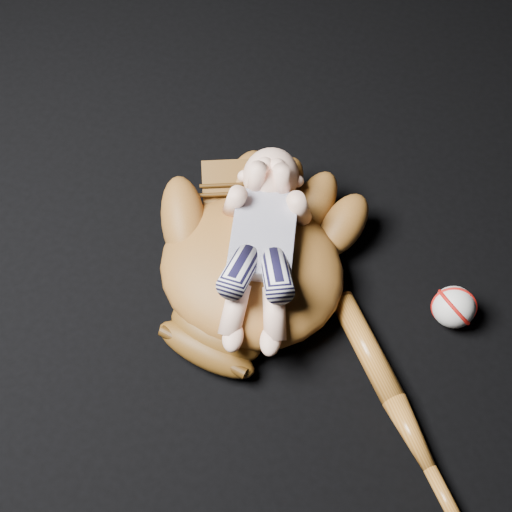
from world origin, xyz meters
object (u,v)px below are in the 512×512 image
newborn_baby (262,248)px  baseball_bat (401,414)px  baseball (454,307)px  baseball_glove (252,264)px

newborn_baby → baseball_bat: size_ratio=0.84×
baseball → baseball_bat: bearing=-100.8°
baseball_glove → baseball_bat: baseball_glove is taller
baseball_bat → baseball: baseball is taller
baseball_bat → baseball: (0.04, 0.20, 0.02)m
newborn_baby → baseball: size_ratio=5.08×
baseball_glove → newborn_baby: newborn_baby is taller
baseball_glove → baseball_bat: 0.34m
baseball_bat → baseball: size_ratio=6.04×
newborn_baby → baseball_bat: bearing=-41.4°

